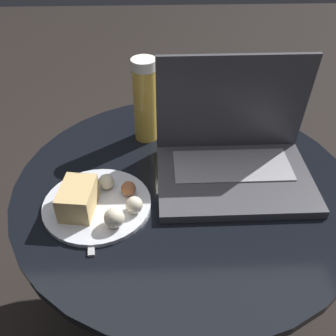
{
  "coord_description": "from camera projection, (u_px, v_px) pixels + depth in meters",
  "views": [
    {
      "loc": [
        -0.06,
        -0.64,
        1.06
      ],
      "look_at": [
        -0.04,
        -0.03,
        0.57
      ],
      "focal_mm": 42.0,
      "sensor_mm": 36.0,
      "label": 1
    }
  ],
  "objects": [
    {
      "name": "ground_plane",
      "position": [
        180.0,
        311.0,
        1.17
      ],
      "size": [
        6.0,
        6.0,
        0.0
      ],
      "primitive_type": "plane",
      "color": "black"
    },
    {
      "name": "table",
      "position": [
        183.0,
        219.0,
        0.92
      ],
      "size": [
        0.73,
        0.73,
        0.5
      ],
      "color": "#515156",
      "rests_on": "ground_plane"
    },
    {
      "name": "laptop",
      "position": [
        234.0,
        154.0,
        0.85
      ],
      "size": [
        0.33,
        0.24,
        0.25
      ],
      "color": "#47474C",
      "rests_on": "table"
    },
    {
      "name": "beer_glass",
      "position": [
        145.0,
        100.0,
        0.92
      ],
      "size": [
        0.06,
        0.06,
        0.21
      ],
      "color": "gold",
      "rests_on": "table"
    },
    {
      "name": "snack_plate",
      "position": [
        95.0,
        202.0,
        0.78
      ],
      "size": [
        0.22,
        0.22,
        0.06
      ],
      "color": "silver",
      "rests_on": "table"
    },
    {
      "name": "fork",
      "position": [
        91.0,
        213.0,
        0.77
      ],
      "size": [
        0.04,
        0.18,
        0.0
      ],
      "color": "#B2B2B7",
      "rests_on": "table"
    }
  ]
}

